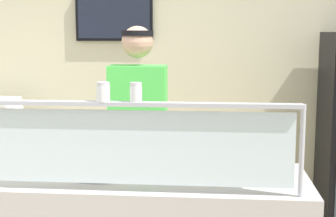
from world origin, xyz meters
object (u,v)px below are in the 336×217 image
Objects in this scene: worker_figure at (139,138)px; parmesan_shaker at (103,93)px; pepper_flake_shaker at (136,93)px; pizza_tray at (104,168)px; pizza_server at (94,165)px.

parmesan_shaker is at bearing -91.12° from worker_figure.
pepper_flake_shaker is (0.16, 0.00, -0.00)m from parmesan_shaker.
pizza_tray is 0.59m from parmesan_shaker.
pizza_tray is 5.37× the size of pepper_flake_shaker.
pepper_flake_shaker reaches higher than pizza_tray.
pizza_server is at bearing -103.33° from worker_figure.
pizza_tray is 1.79× the size of pizza_server.
worker_figure is (0.02, 0.98, -0.43)m from parmesan_shaker.
pizza_server is 3.00× the size of pepper_flake_shaker.
pepper_flake_shaker is at bearing 0.00° from parmesan_shaker.
pizza_tray is 5.33× the size of parmesan_shaker.
pizza_server is 2.97× the size of parmesan_shaker.
pepper_flake_shaker is (0.24, -0.36, 0.47)m from pizza_tray.
pizza_server is 0.16× the size of worker_figure.
pizza_server is 0.66m from worker_figure.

